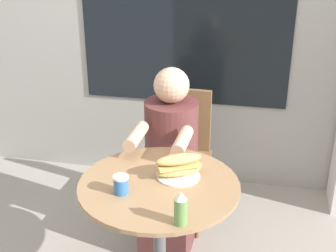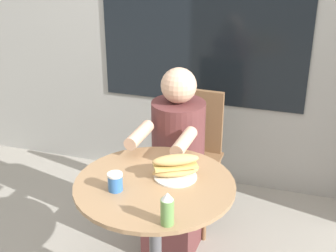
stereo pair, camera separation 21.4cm
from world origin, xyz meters
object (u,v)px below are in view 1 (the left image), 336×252
diner_chair (181,144)px  sandwich_on_plate (179,167)px  cafe_table (159,220)px  drink_cup (121,184)px  condiment_bottle (181,209)px  seated_diner (170,173)px

diner_chair → sandwich_on_plate: size_ratio=3.80×
cafe_table → drink_cup: drink_cup is taller
cafe_table → condiment_bottle: bearing=-61.6°
diner_chair → condiment_bottle: size_ratio=6.02×
cafe_table → seated_diner: (-0.06, 0.54, -0.06)m
diner_chair → cafe_table: bearing=95.5°
drink_cup → condiment_bottle: bearing=-29.7°
cafe_table → sandwich_on_plate: 0.27m
drink_cup → diner_chair: bearing=84.8°
diner_chair → drink_cup: 1.04m
condiment_bottle → seated_diner: bearing=104.4°
sandwich_on_plate → seated_diner: bearing=106.3°
sandwich_on_plate → condiment_bottle: condiment_bottle is taller
diner_chair → seated_diner: (-0.00, -0.34, -0.03)m
cafe_table → condiment_bottle: 0.42m
cafe_table → diner_chair: size_ratio=0.86×
sandwich_on_plate → condiment_bottle: (0.08, -0.36, 0.02)m
condiment_bottle → cafe_table: bearing=118.4°
cafe_table → drink_cup: size_ratio=8.97×
seated_diner → drink_cup: bearing=84.4°
diner_chair → condiment_bottle: 1.22m
sandwich_on_plate → condiment_bottle: size_ratio=1.58×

